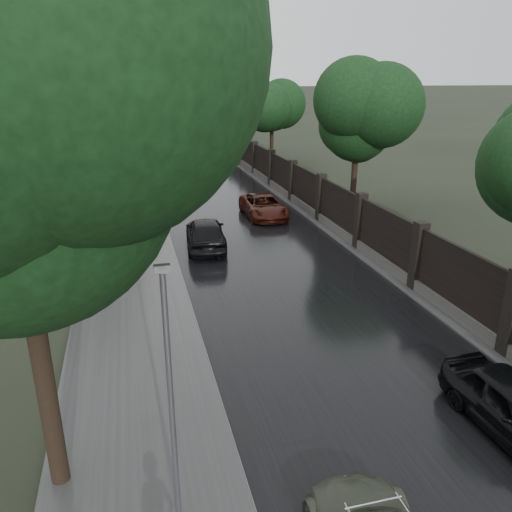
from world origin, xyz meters
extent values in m
cube|color=black|center=(0.00, 190.00, 0.01)|extent=(8.00, 420.00, 0.02)
cube|color=#2D2D2D|center=(-6.00, 190.00, 0.08)|extent=(4.00, 420.00, 0.16)
cube|color=#2D2D2D|center=(5.50, 190.00, 0.04)|extent=(3.00, 420.00, 0.08)
cube|color=#383533|center=(4.60, 32.00, 0.25)|extent=(0.40, 75.00, 0.50)
cube|color=black|center=(4.60, 32.00, 1.50)|extent=(0.15, 75.00, 2.00)
cube|color=black|center=(4.60, 70.00, 1.35)|extent=(0.45, 0.45, 2.70)
cylinder|color=black|center=(-7.60, 3.00, 3.58)|extent=(0.36, 0.36, 7.15)
sphere|color=black|center=(-7.60, 3.00, 6.44)|extent=(5.44, 5.44, 5.44)
cylinder|color=black|center=(-8.00, 30.00, 2.93)|extent=(0.36, 0.36, 5.85)
sphere|color=black|center=(-8.00, 30.00, 5.27)|extent=(4.25, 4.25, 4.25)
cylinder|color=black|center=(7.50, 22.00, 2.76)|extent=(0.36, 0.36, 5.53)
sphere|color=black|center=(7.50, 22.00, 4.97)|extent=(4.08, 4.08, 4.08)
cylinder|color=black|center=(7.50, 40.00, 2.76)|extent=(0.36, 0.36, 5.53)
sphere|color=black|center=(7.50, 40.00, 4.97)|extent=(4.08, 4.08, 4.08)
cylinder|color=#59595E|center=(-5.40, 1.50, 2.50)|extent=(0.10, 0.10, 5.00)
cube|color=#59595E|center=(-5.40, 1.50, 5.05)|extent=(0.25, 0.12, 0.12)
cylinder|color=#59595E|center=(-4.30, 25.00, 1.50)|extent=(0.12, 0.12, 3.00)
imported|color=#59595E|center=(-4.30, 25.00, 3.50)|extent=(0.16, 0.20, 1.00)
sphere|color=#FF0C0C|center=(-4.30, 24.85, 3.35)|extent=(0.14, 0.14, 0.14)
cube|color=tan|center=(-32.00, 300.00, 22.00)|extent=(28.00, 22.00, 44.00)
cube|color=tan|center=(32.00, 300.00, 22.00)|extent=(28.00, 22.00, 44.00)
cube|color=tan|center=(0.00, 300.00, 30.00)|extent=(30.00, 30.00, 60.00)
imported|color=black|center=(-2.44, 16.90, 0.77)|extent=(2.24, 4.65, 1.53)
imported|color=black|center=(1.71, 21.63, 0.65)|extent=(2.18, 4.67, 1.29)
camera|label=1|loc=(-5.77, -5.63, 7.78)|focal=35.00mm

